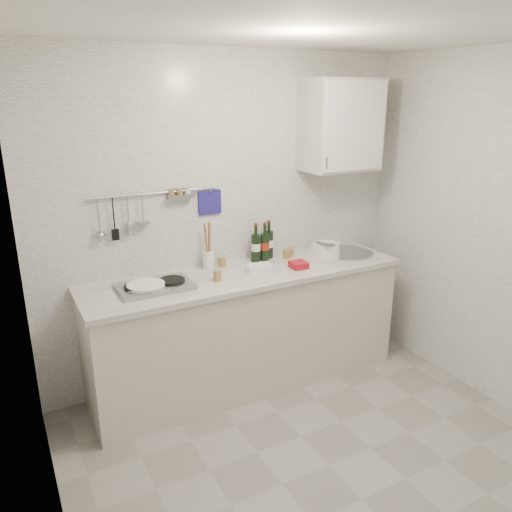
{
  "coord_description": "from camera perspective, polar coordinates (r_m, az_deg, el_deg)",
  "views": [
    {
      "loc": [
        -1.59,
        -2.01,
        2.18
      ],
      "look_at": [
        -0.03,
        0.9,
        1.11
      ],
      "focal_mm": 35.0,
      "sensor_mm": 36.0,
      "label": 1
    }
  ],
  "objects": [
    {
      "name": "floor",
      "position": [
        3.37,
        8.31,
        -22.59
      ],
      "size": [
        3.0,
        3.0,
        0.0
      ],
      "primitive_type": "plane",
      "color": "gray",
      "rests_on": "ground"
    },
    {
      "name": "ceiling",
      "position": [
        2.59,
        11.03,
        24.79
      ],
      "size": [
        3.0,
        3.0,
        0.0
      ],
      "primitive_type": "plane",
      "rotation": [
        3.14,
        0.0,
        0.0
      ],
      "color": "silver",
      "rests_on": "back_wall"
    },
    {
      "name": "back_wall",
      "position": [
        3.88,
        -3.15,
        4.09
      ],
      "size": [
        3.0,
        0.02,
        2.5
      ],
      "primitive_type": "cube",
      "color": "silver",
      "rests_on": "floor"
    },
    {
      "name": "wall_left",
      "position": [
        2.22,
        -23.41,
        -8.38
      ],
      "size": [
        0.02,
        2.8,
        2.5
      ],
      "primitive_type": "cube",
      "color": "silver",
      "rests_on": "floor"
    },
    {
      "name": "counter",
      "position": [
        3.91,
        -0.97,
        -8.53
      ],
      "size": [
        2.44,
        0.64,
        0.96
      ],
      "color": "beige",
      "rests_on": "floor"
    },
    {
      "name": "wall_rail",
      "position": [
        3.6,
        -11.61,
        5.54
      ],
      "size": [
        0.98,
        0.09,
        0.34
      ],
      "color": "#93969B",
      "rests_on": "back_wall"
    },
    {
      "name": "wall_cabinet",
      "position": [
        4.09,
        9.69,
        14.52
      ],
      "size": [
        0.6,
        0.38,
        0.7
      ],
      "color": "beige",
      "rests_on": "back_wall"
    },
    {
      "name": "plate_stack_hob",
      "position": [
        3.44,
        -12.57,
        -3.55
      ],
      "size": [
        0.28,
        0.28,
        0.05
      ],
      "rotation": [
        0.0,
        0.0,
        -0.41
      ],
      "color": "#455A9D",
      "rests_on": "counter"
    },
    {
      "name": "plate_stack_sink",
      "position": [
        4.06,
        7.87,
        0.56
      ],
      "size": [
        0.28,
        0.27,
        0.12
      ],
      "rotation": [
        0.0,
        0.0,
        0.3
      ],
      "color": "white",
      "rests_on": "counter"
    },
    {
      "name": "wine_bottles",
      "position": [
        3.94,
        0.83,
        1.71
      ],
      "size": [
        0.21,
        0.12,
        0.31
      ],
      "rotation": [
        0.0,
        0.0,
        0.28
      ],
      "color": "black",
      "rests_on": "counter"
    },
    {
      "name": "butter_dish",
      "position": [
        3.72,
        0.31,
        -1.34
      ],
      "size": [
        0.19,
        0.11,
        0.06
      ],
      "primitive_type": "cube",
      "rotation": [
        0.0,
        0.0,
        -0.11
      ],
      "color": "white",
      "rests_on": "counter"
    },
    {
      "name": "strawberry_punnet",
      "position": [
        3.81,
        4.88,
        -1.02
      ],
      "size": [
        0.12,
        0.12,
        0.05
      ],
      "primitive_type": "cube",
      "rotation": [
        0.0,
        0.0,
        -0.04
      ],
      "color": "red",
      "rests_on": "counter"
    },
    {
      "name": "utensil_crock",
      "position": [
        3.78,
        -5.45,
        -0.2
      ],
      "size": [
        0.09,
        0.09,
        0.37
      ],
      "rotation": [
        0.0,
        0.0,
        -0.25
      ],
      "color": "white",
      "rests_on": "counter"
    },
    {
      "name": "jar_a",
      "position": [
        3.84,
        -3.91,
        -0.59
      ],
      "size": [
        0.06,
        0.06,
        0.08
      ],
      "rotation": [
        0.0,
        0.0,
        -0.16
      ],
      "color": "olive",
      "rests_on": "counter"
    },
    {
      "name": "jar_b",
      "position": [
        4.02,
        3.47,
        0.25
      ],
      "size": [
        0.06,
        0.06,
        0.07
      ],
      "rotation": [
        0.0,
        0.0,
        0.09
      ],
      "color": "olive",
      "rests_on": "counter"
    },
    {
      "name": "jar_c",
      "position": [
        4.08,
        3.9,
        0.49
      ],
      "size": [
        0.07,
        0.07,
        0.07
      ],
      "rotation": [
        0.0,
        0.0,
        0.1
      ],
      "color": "olive",
      "rests_on": "counter"
    },
    {
      "name": "jar_d",
      "position": [
        3.54,
        -4.44,
        -2.2
      ],
      "size": [
        0.06,
        0.06,
        0.08
      ],
      "rotation": [
        0.0,
        0.0,
        -0.38
      ],
      "color": "olive",
      "rests_on": "counter"
    }
  ]
}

